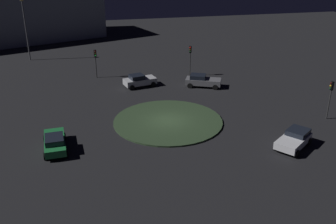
{
  "coord_description": "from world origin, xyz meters",
  "views": [
    {
      "loc": [
        7.73,
        34.04,
        16.11
      ],
      "look_at": [
        0.0,
        0.0,
        1.06
      ],
      "focal_mm": 41.14,
      "sensor_mm": 36.0,
      "label": 1
    }
  ],
  "objects_px": {
    "car_white": "(294,139)",
    "traffic_light_south": "(95,58)",
    "car_grey": "(202,81)",
    "car_silver": "(139,80)",
    "traffic_light_southwest": "(190,55)",
    "streetlamp_southeast": "(24,19)",
    "traffic_light_west": "(331,92)",
    "car_green": "(55,142)"
  },
  "relations": [
    {
      "from": "car_white",
      "to": "streetlamp_southeast",
      "type": "relative_size",
      "value": 0.45
    },
    {
      "from": "traffic_light_south",
      "to": "car_white",
      "type": "bearing_deg",
      "value": 12.62
    },
    {
      "from": "car_silver",
      "to": "traffic_light_south",
      "type": "distance_m",
      "value": 7.15
    },
    {
      "from": "car_silver",
      "to": "traffic_light_west",
      "type": "relative_size",
      "value": 1.05
    },
    {
      "from": "car_silver",
      "to": "traffic_light_west",
      "type": "bearing_deg",
      "value": -52.79
    },
    {
      "from": "streetlamp_southeast",
      "to": "traffic_light_south",
      "type": "bearing_deg",
      "value": 130.76
    },
    {
      "from": "streetlamp_southeast",
      "to": "car_grey",
      "type": "bearing_deg",
      "value": 141.61
    },
    {
      "from": "car_green",
      "to": "traffic_light_west",
      "type": "xyz_separation_m",
      "value": [
        -26.56,
        -0.57,
        2.12
      ]
    },
    {
      "from": "car_silver",
      "to": "traffic_light_southwest",
      "type": "bearing_deg",
      "value": 7.01
    },
    {
      "from": "car_white",
      "to": "traffic_light_south",
      "type": "distance_m",
      "value": 28.19
    },
    {
      "from": "traffic_light_west",
      "to": "traffic_light_south",
      "type": "bearing_deg",
      "value": -30.06
    },
    {
      "from": "car_silver",
      "to": "car_grey",
      "type": "bearing_deg",
      "value": -26.42
    },
    {
      "from": "car_silver",
      "to": "traffic_light_west",
      "type": "xyz_separation_m",
      "value": [
        -16.97,
        13.96,
        2.07
      ]
    },
    {
      "from": "car_grey",
      "to": "car_green",
      "type": "bearing_deg",
      "value": -119.67
    },
    {
      "from": "traffic_light_south",
      "to": "traffic_light_southwest",
      "type": "distance_m",
      "value": 12.47
    },
    {
      "from": "car_green",
      "to": "car_silver",
      "type": "distance_m",
      "value": 17.4
    },
    {
      "from": "car_silver",
      "to": "car_grey",
      "type": "distance_m",
      "value": 7.83
    },
    {
      "from": "car_grey",
      "to": "streetlamp_southeast",
      "type": "relative_size",
      "value": 0.5
    },
    {
      "from": "car_green",
      "to": "car_silver",
      "type": "bearing_deg",
      "value": -37.46
    },
    {
      "from": "streetlamp_southeast",
      "to": "car_green",
      "type": "bearing_deg",
      "value": 99.3
    },
    {
      "from": "traffic_light_south",
      "to": "traffic_light_southwest",
      "type": "bearing_deg",
      "value": 59.41
    },
    {
      "from": "traffic_light_south",
      "to": "streetlamp_southeast",
      "type": "xyz_separation_m",
      "value": [
        9.55,
        -11.07,
        3.53
      ]
    },
    {
      "from": "car_silver",
      "to": "traffic_light_southwest",
      "type": "distance_m",
      "value": 8.07
    },
    {
      "from": "car_silver",
      "to": "traffic_light_south",
      "type": "height_order",
      "value": "traffic_light_south"
    },
    {
      "from": "traffic_light_southwest",
      "to": "car_grey",
      "type": "bearing_deg",
      "value": 28.33
    },
    {
      "from": "traffic_light_southwest",
      "to": "traffic_light_south",
      "type": "bearing_deg",
      "value": -75.3
    },
    {
      "from": "car_green",
      "to": "traffic_light_west",
      "type": "bearing_deg",
      "value": -92.83
    },
    {
      "from": "traffic_light_south",
      "to": "streetlamp_southeast",
      "type": "height_order",
      "value": "streetlamp_southeast"
    },
    {
      "from": "car_grey",
      "to": "car_silver",
      "type": "bearing_deg",
      "value": -169.28
    },
    {
      "from": "car_green",
      "to": "traffic_light_west",
      "type": "relative_size",
      "value": 1.16
    },
    {
      "from": "car_green",
      "to": "streetlamp_southeast",
      "type": "bearing_deg",
      "value": 5.25
    },
    {
      "from": "car_grey",
      "to": "traffic_light_southwest",
      "type": "distance_m",
      "value": 4.98
    },
    {
      "from": "car_grey",
      "to": "traffic_light_west",
      "type": "bearing_deg",
      "value": -28.75
    },
    {
      "from": "car_green",
      "to": "car_white",
      "type": "xyz_separation_m",
      "value": [
        -20.25,
        4.08,
        0.01
      ]
    },
    {
      "from": "car_grey",
      "to": "traffic_light_south",
      "type": "height_order",
      "value": "traffic_light_south"
    },
    {
      "from": "traffic_light_west",
      "to": "car_green",
      "type": "bearing_deg",
      "value": 11.54
    },
    {
      "from": "car_white",
      "to": "streetlamp_southeast",
      "type": "bearing_deg",
      "value": -91.35
    },
    {
      "from": "car_white",
      "to": "streetlamp_southeast",
      "type": "distance_m",
      "value": 43.02
    },
    {
      "from": "car_grey",
      "to": "traffic_light_south",
      "type": "distance_m",
      "value": 14.34
    },
    {
      "from": "car_white",
      "to": "car_grey",
      "type": "distance_m",
      "value": 17.12
    },
    {
      "from": "car_grey",
      "to": "traffic_light_south",
      "type": "bearing_deg",
      "value": 176.56
    },
    {
      "from": "car_green",
      "to": "car_silver",
      "type": "height_order",
      "value": "car_silver"
    }
  ]
}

